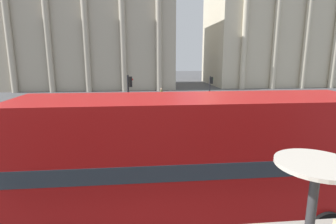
{
  "coord_description": "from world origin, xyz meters",
  "views": [
    {
      "loc": [
        -0.39,
        -2.04,
        5.23
      ],
      "look_at": [
        1.39,
        15.87,
        1.47
      ],
      "focal_mm": 28.0,
      "sensor_mm": 36.0,
      "label": 1
    }
  ],
  "objects_px": {
    "plaza_building_right": "(296,21)",
    "car_silver": "(129,117)",
    "car_black": "(112,104)",
    "pedestrian_white": "(55,101)",
    "cafe_dining_table": "(314,187)",
    "plaza_building_left": "(94,35)",
    "traffic_light_near": "(282,118)",
    "traffic_light_far": "(211,87)",
    "pedestrian_olive": "(161,94)",
    "traffic_light_mid": "(129,96)",
    "double_decker_bus": "(192,157)",
    "pedestrian_grey": "(255,107)"
  },
  "relations": [
    {
      "from": "traffic_light_near",
      "to": "pedestrian_white",
      "type": "bearing_deg",
      "value": 138.54
    },
    {
      "from": "plaza_building_left",
      "to": "pedestrian_white",
      "type": "xyz_separation_m",
      "value": [
        -0.3,
        -22.72,
        -8.01
      ]
    },
    {
      "from": "car_silver",
      "to": "pedestrian_white",
      "type": "xyz_separation_m",
      "value": [
        -7.44,
        6.22,
        0.35
      ]
    },
    {
      "from": "plaza_building_right",
      "to": "car_silver",
      "type": "relative_size",
      "value": 8.06
    },
    {
      "from": "traffic_light_far",
      "to": "plaza_building_right",
      "type": "bearing_deg",
      "value": 46.6
    },
    {
      "from": "cafe_dining_table",
      "to": "traffic_light_far",
      "type": "relative_size",
      "value": 0.22
    },
    {
      "from": "cafe_dining_table",
      "to": "pedestrian_white",
      "type": "bearing_deg",
      "value": 111.79
    },
    {
      "from": "traffic_light_far",
      "to": "traffic_light_near",
      "type": "bearing_deg",
      "value": -89.47
    },
    {
      "from": "plaza_building_left",
      "to": "plaza_building_right",
      "type": "bearing_deg",
      "value": 2.31
    },
    {
      "from": "cafe_dining_table",
      "to": "car_black",
      "type": "bearing_deg",
      "value": 100.08
    },
    {
      "from": "plaza_building_left",
      "to": "pedestrian_olive",
      "type": "relative_size",
      "value": 15.91
    },
    {
      "from": "car_silver",
      "to": "traffic_light_mid",
      "type": "bearing_deg",
      "value": 50.06
    },
    {
      "from": "plaza_building_left",
      "to": "car_silver",
      "type": "relative_size",
      "value": 6.64
    },
    {
      "from": "plaza_building_right",
      "to": "car_black",
      "type": "relative_size",
      "value": 8.06
    },
    {
      "from": "cafe_dining_table",
      "to": "plaza_building_left",
      "type": "relative_size",
      "value": 0.03
    },
    {
      "from": "traffic_light_near",
      "to": "pedestrian_white",
      "type": "distance_m",
      "value": 20.89
    },
    {
      "from": "traffic_light_mid",
      "to": "traffic_light_far",
      "type": "distance_m",
      "value": 11.54
    },
    {
      "from": "pedestrian_white",
      "to": "pedestrian_olive",
      "type": "relative_size",
      "value": 1.03
    },
    {
      "from": "double_decker_bus",
      "to": "car_black",
      "type": "relative_size",
      "value": 2.4
    },
    {
      "from": "double_decker_bus",
      "to": "cafe_dining_table",
      "type": "bearing_deg",
      "value": -94.95
    },
    {
      "from": "traffic_light_near",
      "to": "plaza_building_left",
      "type": "bearing_deg",
      "value": 112.77
    },
    {
      "from": "car_black",
      "to": "pedestrian_grey",
      "type": "bearing_deg",
      "value": -88.53
    },
    {
      "from": "traffic_light_near",
      "to": "cafe_dining_table",
      "type": "bearing_deg",
      "value": -118.5
    },
    {
      "from": "pedestrian_white",
      "to": "plaza_building_right",
      "type": "bearing_deg",
      "value": -43.86
    },
    {
      "from": "plaza_building_right",
      "to": "traffic_light_mid",
      "type": "bearing_deg",
      "value": -133.25
    },
    {
      "from": "traffic_light_mid",
      "to": "pedestrian_olive",
      "type": "relative_size",
      "value": 2.33
    },
    {
      "from": "plaza_building_right",
      "to": "car_silver",
      "type": "height_order",
      "value": "plaza_building_right"
    },
    {
      "from": "cafe_dining_table",
      "to": "car_black",
      "type": "relative_size",
      "value": 0.17
    },
    {
      "from": "pedestrian_white",
      "to": "pedestrian_grey",
      "type": "height_order",
      "value": "pedestrian_white"
    },
    {
      "from": "double_decker_bus",
      "to": "traffic_light_far",
      "type": "distance_m",
      "value": 19.61
    },
    {
      "from": "car_silver",
      "to": "car_black",
      "type": "height_order",
      "value": "same"
    },
    {
      "from": "plaza_building_left",
      "to": "traffic_light_far",
      "type": "bearing_deg",
      "value": -56.31
    },
    {
      "from": "double_decker_bus",
      "to": "plaza_building_right",
      "type": "xyz_separation_m",
      "value": [
        28.55,
        43.17,
        9.86
      ]
    },
    {
      "from": "traffic_light_far",
      "to": "car_silver",
      "type": "xyz_separation_m",
      "value": [
        -8.07,
        -6.13,
        -1.53
      ]
    },
    {
      "from": "traffic_light_mid",
      "to": "car_black",
      "type": "height_order",
      "value": "traffic_light_mid"
    },
    {
      "from": "cafe_dining_table",
      "to": "plaza_building_right",
      "type": "xyz_separation_m",
      "value": [
        28.72,
        48.79,
        7.87
      ]
    },
    {
      "from": "plaza_building_right",
      "to": "car_black",
      "type": "bearing_deg",
      "value": -143.67
    },
    {
      "from": "car_black",
      "to": "pedestrian_olive",
      "type": "xyz_separation_m",
      "value": [
        5.29,
        3.93,
        0.31
      ]
    },
    {
      "from": "pedestrian_white",
      "to": "cafe_dining_table",
      "type": "bearing_deg",
      "value": -144.26
    },
    {
      "from": "traffic_light_near",
      "to": "traffic_light_mid",
      "type": "distance_m",
      "value": 9.55
    },
    {
      "from": "plaza_building_right",
      "to": "traffic_light_near",
      "type": "distance_m",
      "value": 45.54
    },
    {
      "from": "pedestrian_white",
      "to": "pedestrian_olive",
      "type": "xyz_separation_m",
      "value": [
        10.75,
        3.87,
        -0.04
      ]
    },
    {
      "from": "plaza_building_right",
      "to": "pedestrian_olive",
      "type": "height_order",
      "value": "plaza_building_right"
    },
    {
      "from": "double_decker_bus",
      "to": "plaza_building_left",
      "type": "xyz_separation_m",
      "value": [
        -9.68,
        41.62,
        6.76
      ]
    },
    {
      "from": "double_decker_bus",
      "to": "pedestrian_olive",
      "type": "height_order",
      "value": "double_decker_bus"
    },
    {
      "from": "cafe_dining_table",
      "to": "traffic_light_mid",
      "type": "height_order",
      "value": "cafe_dining_table"
    },
    {
      "from": "plaza_building_right",
      "to": "traffic_light_far",
      "type": "relative_size",
      "value": 9.99
    },
    {
      "from": "double_decker_bus",
      "to": "car_black",
      "type": "bearing_deg",
      "value": 100.32
    },
    {
      "from": "pedestrian_olive",
      "to": "pedestrian_grey",
      "type": "bearing_deg",
      "value": 159.55
    },
    {
      "from": "plaza_building_right",
      "to": "traffic_light_mid",
      "type": "distance_m",
      "value": 46.04
    }
  ]
}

